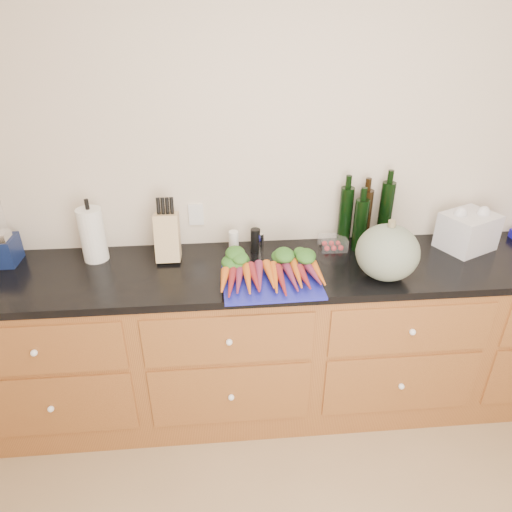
{
  "coord_description": "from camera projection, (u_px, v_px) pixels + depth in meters",
  "views": [
    {
      "loc": [
        -0.47,
        -0.74,
        2.12
      ],
      "look_at": [
        -0.3,
        1.2,
        1.06
      ],
      "focal_mm": 32.0,
      "sensor_mm": 36.0,
      "label": 1
    }
  ],
  "objects": [
    {
      "name": "wall_back",
      "position": [
        304.0,
        178.0,
        2.49
      ],
      "size": [
        4.1,
        0.05,
        2.6
      ],
      "primitive_type": "cube",
      "color": "beige",
      "rests_on": "ground"
    },
    {
      "name": "cabinets",
      "position": [
        307.0,
        339.0,
        2.61
      ],
      "size": [
        3.6,
        0.64,
        0.9
      ],
      "color": "brown",
      "rests_on": "ground"
    },
    {
      "name": "countertop",
      "position": [
        312.0,
        268.0,
        2.39
      ],
      "size": [
        3.64,
        0.62,
        0.04
      ],
      "primitive_type": "cube",
      "color": "black",
      "rests_on": "cabinets"
    },
    {
      "name": "cutting_board",
      "position": [
        272.0,
        282.0,
        2.22
      ],
      "size": [
        0.48,
        0.37,
        0.01
      ],
      "primitive_type": "cube",
      "rotation": [
        0.0,
        0.0,
        0.02
      ],
      "color": "#1B1EA1",
      "rests_on": "countertop"
    },
    {
      "name": "carrots",
      "position": [
        271.0,
        272.0,
        2.24
      ],
      "size": [
        0.51,
        0.35,
        0.07
      ],
      "color": "orange",
      "rests_on": "cutting_board"
    },
    {
      "name": "squash",
      "position": [
        387.0,
        252.0,
        2.21
      ],
      "size": [
        0.31,
        0.31,
        0.28
      ],
      "primitive_type": "ellipsoid",
      "color": "#596857",
      "rests_on": "countertop"
    },
    {
      "name": "paper_towel",
      "position": [
        93.0,
        235.0,
        2.36
      ],
      "size": [
        0.13,
        0.13,
        0.29
      ],
      "primitive_type": "cylinder",
      "color": "white",
      "rests_on": "countertop"
    },
    {
      "name": "knife_block",
      "position": [
        168.0,
        237.0,
        2.39
      ],
      "size": [
        0.12,
        0.12,
        0.25
      ],
      "primitive_type": "cube",
      "color": "tan",
      "rests_on": "countertop"
    },
    {
      "name": "grinder_salt",
      "position": [
        234.0,
        242.0,
        2.48
      ],
      "size": [
        0.05,
        0.05,
        0.12
      ],
      "primitive_type": "cylinder",
      "color": "white",
      "rests_on": "countertop"
    },
    {
      "name": "grinder_pepper",
      "position": [
        255.0,
        240.0,
        2.48
      ],
      "size": [
        0.05,
        0.05,
        0.13
      ],
      "primitive_type": "cylinder",
      "color": "black",
      "rests_on": "countertop"
    },
    {
      "name": "canister_chrome",
      "position": [
        260.0,
        242.0,
        2.49
      ],
      "size": [
        0.05,
        0.05,
        0.11
      ],
      "primitive_type": "cylinder",
      "color": "silver",
      "rests_on": "countertop"
    },
    {
      "name": "tomato_box",
      "position": [
        333.0,
        243.0,
        2.52
      ],
      "size": [
        0.15,
        0.12,
        0.07
      ],
      "primitive_type": "cube",
      "color": "white",
      "rests_on": "countertop"
    },
    {
      "name": "bottles",
      "position": [
        364.0,
        218.0,
        2.51
      ],
      "size": [
        0.3,
        0.15,
        0.36
      ],
      "color": "black",
      "rests_on": "countertop"
    },
    {
      "name": "grocery_bag",
      "position": [
        468.0,
        231.0,
        2.5
      ],
      "size": [
        0.34,
        0.31,
        0.2
      ],
      "primitive_type": null,
      "rotation": [
        0.0,
        0.0,
        0.44
      ],
      "color": "white",
      "rests_on": "countertop"
    }
  ]
}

